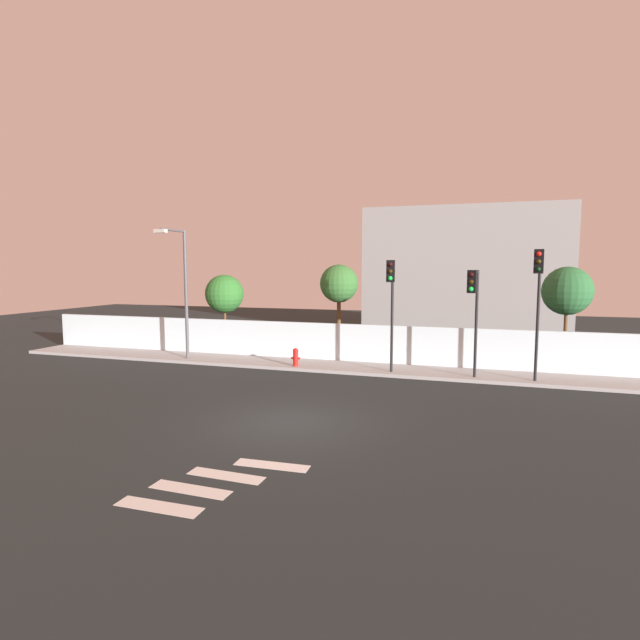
# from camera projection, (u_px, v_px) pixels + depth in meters

# --- Properties ---
(ground_plane) EXTENTS (80.00, 80.00, 0.00)m
(ground_plane) POSITION_uv_depth(u_px,v_px,m) (290.00, 422.00, 14.98)
(ground_plane) COLOR #222728
(sidewalk) EXTENTS (36.00, 2.40, 0.15)m
(sidewalk) POSITION_uv_depth(u_px,v_px,m) (354.00, 368.00, 22.74)
(sidewalk) COLOR #9F9F9F
(sidewalk) RESTS_ON ground
(perimeter_wall) EXTENTS (36.00, 0.18, 1.80)m
(perimeter_wall) POSITION_uv_depth(u_px,v_px,m) (361.00, 343.00, 23.87)
(perimeter_wall) COLOR silver
(perimeter_wall) RESTS_ON sidewalk
(crosswalk_marking) EXTENTS (3.10, 3.03, 0.01)m
(crosswalk_marking) POSITION_uv_depth(u_px,v_px,m) (215.00, 483.00, 10.69)
(crosswalk_marking) COLOR silver
(crosswalk_marking) RESTS_ON ground
(traffic_light_left) EXTENTS (0.35, 1.13, 4.82)m
(traffic_light_left) POSITION_uv_depth(u_px,v_px,m) (391.00, 292.00, 20.76)
(traffic_light_left) COLOR black
(traffic_light_left) RESTS_ON sidewalk
(traffic_light_center) EXTENTS (0.41, 1.34, 5.19)m
(traffic_light_center) POSITION_uv_depth(u_px,v_px,m) (538.00, 287.00, 18.93)
(traffic_light_center) COLOR black
(traffic_light_center) RESTS_ON sidewalk
(traffic_light_right) EXTENTS (0.45, 1.17, 4.41)m
(traffic_light_right) POSITION_uv_depth(u_px,v_px,m) (474.00, 300.00, 19.74)
(traffic_light_right) COLOR black
(traffic_light_right) RESTS_ON sidewalk
(street_lamp_curbside) EXTENTS (0.61, 2.01, 6.32)m
(street_lamp_curbside) POSITION_uv_depth(u_px,v_px,m) (182.00, 283.00, 24.22)
(street_lamp_curbside) COLOR #4C4C51
(street_lamp_curbside) RESTS_ON sidewalk
(fire_hydrant) EXTENTS (0.44, 0.26, 0.84)m
(fire_hydrant) POSITION_uv_depth(u_px,v_px,m) (296.00, 356.00, 22.74)
(fire_hydrant) COLOR red
(fire_hydrant) RESTS_ON sidewalk
(roadside_tree_leftmost) EXTENTS (2.11, 2.11, 4.29)m
(roadside_tree_leftmost) POSITION_uv_depth(u_px,v_px,m) (224.00, 294.00, 27.27)
(roadside_tree_leftmost) COLOR brown
(roadside_tree_leftmost) RESTS_ON ground
(roadside_tree_midleft) EXTENTS (1.94, 1.94, 4.83)m
(roadside_tree_midleft) POSITION_uv_depth(u_px,v_px,m) (339.00, 284.00, 25.23)
(roadside_tree_midleft) COLOR brown
(roadside_tree_midleft) RESTS_ON ground
(roadside_tree_midright) EXTENTS (2.17, 2.17, 4.71)m
(roadside_tree_midright) POSITION_uv_depth(u_px,v_px,m) (567.00, 291.00, 22.06)
(roadside_tree_midright) COLOR brown
(roadside_tree_midright) RESTS_ON ground
(low_building_distant) EXTENTS (13.67, 6.00, 8.83)m
(low_building_distant) POSITION_uv_depth(u_px,v_px,m) (464.00, 272.00, 35.47)
(low_building_distant) COLOR gray
(low_building_distant) RESTS_ON ground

